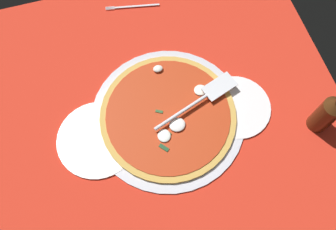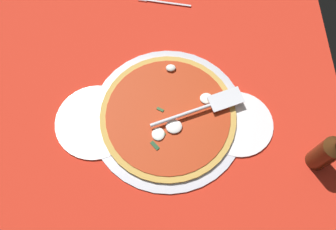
{
  "view_description": "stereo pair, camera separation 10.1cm",
  "coord_description": "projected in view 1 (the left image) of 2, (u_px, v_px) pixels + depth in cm",
  "views": [
    {
      "loc": [
        -8.77,
        -36.4,
        95.45
      ],
      "look_at": [
        2.21,
        1.04,
        1.97
      ],
      "focal_mm": 37.59,
      "sensor_mm": 36.0,
      "label": 1
    },
    {
      "loc": [
        1.23,
        -37.96,
        95.45
      ],
      "look_at": [
        2.21,
        1.04,
        1.97
      ],
      "focal_mm": 37.59,
      "sensor_mm": 36.0,
      "label": 2
    }
  ],
  "objects": [
    {
      "name": "ground_plane",
      "position": [
        162.0,
        123.0,
        1.03
      ],
      "size": [
        108.62,
        108.62,
        0.8
      ],
      "primitive_type": "cube",
      "color": "red"
    },
    {
      "name": "checker_pattern",
      "position": [
        162.0,
        123.0,
        1.02
      ],
      "size": [
        108.62,
        108.62,
        0.1
      ],
      "color": "silver",
      "rests_on": "ground_plane"
    },
    {
      "name": "pizza_pan",
      "position": [
        168.0,
        117.0,
        1.03
      ],
      "size": [
        44.93,
        44.93,
        0.87
      ],
      "primitive_type": "cylinder",
      "color": "silver",
      "rests_on": "ground_plane"
    },
    {
      "name": "dinner_plate_left",
      "position": [
        98.0,
        140.0,
        1.0
      ],
      "size": [
        23.1,
        23.1,
        1.0
      ],
      "primitive_type": "cylinder",
      "color": "white",
      "rests_on": "ground_plane"
    },
    {
      "name": "dinner_plate_right",
      "position": [
        236.0,
        107.0,
        1.04
      ],
      "size": [
        20.22,
        20.22,
        1.0
      ],
      "primitive_type": "cylinder",
      "color": "white",
      "rests_on": "ground_plane"
    },
    {
      "name": "pizza",
      "position": [
        168.0,
        115.0,
        1.02
      ],
      "size": [
        39.57,
        39.57,
        2.62
      ],
      "color": "gold",
      "rests_on": "pizza_pan"
    },
    {
      "name": "pizza_server",
      "position": [
        199.0,
        100.0,
        1.01
      ],
      "size": [
        27.5,
        11.97,
        1.0
      ],
      "rotation": [
        0.0,
        0.0,
        0.33
      ],
      "color": "silver",
      "rests_on": "pizza"
    },
    {
      "name": "place_setting_far",
      "position": [
        137.0,
        0.0,
        1.19
      ],
      "size": [
        21.23,
        14.63,
        1.4
      ],
      "rotation": [
        0.0,
        0.0,
        2.95
      ],
      "color": "white",
      "rests_on": "ground_plane"
    },
    {
      "name": "beer_bottle",
      "position": [
        328.0,
        112.0,
        0.94
      ],
      "size": [
        5.76,
        5.76,
        23.41
      ],
      "color": "#442510",
      "rests_on": "ground_plane"
    }
  ]
}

